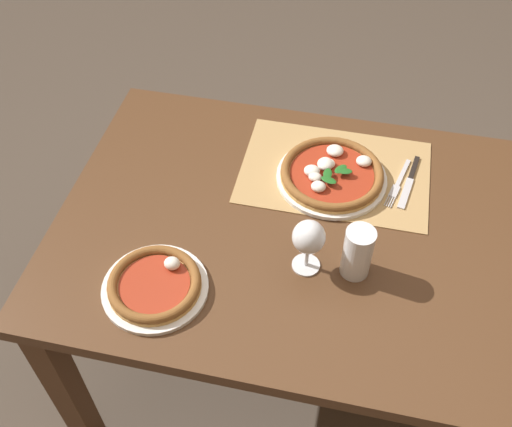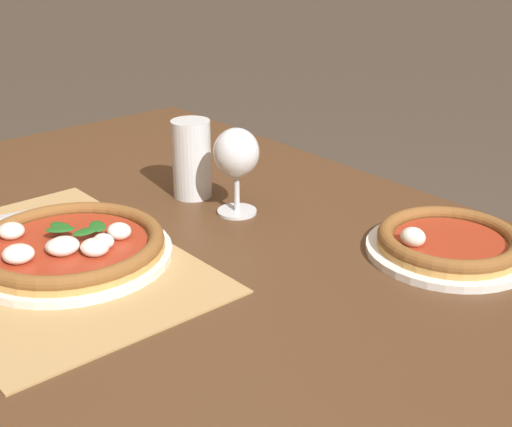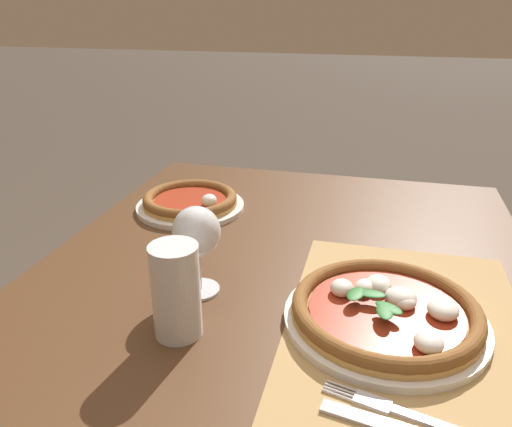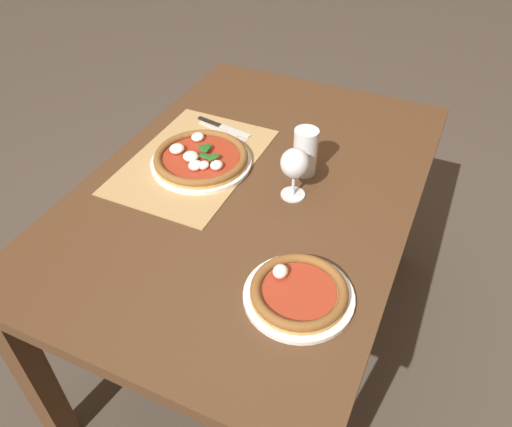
% 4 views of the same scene
% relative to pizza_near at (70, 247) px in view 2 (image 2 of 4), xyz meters
% --- Properties ---
extents(dining_table, '(1.36, 0.92, 0.74)m').
position_rel_pizza_near_xyz_m(dining_table, '(0.02, 0.18, -0.12)').
color(dining_table, '#4C301C').
rests_on(dining_table, ground).
extents(paper_placemat, '(0.53, 0.36, 0.00)m').
position_rel_pizza_near_xyz_m(paper_placemat, '(-0.01, -0.03, -0.02)').
color(paper_placemat, '#A88451').
rests_on(paper_placemat, dining_table).
extents(pizza_near, '(0.31, 0.31, 0.05)m').
position_rel_pizza_near_xyz_m(pizza_near, '(0.00, 0.00, 0.00)').
color(pizza_near, silver).
rests_on(pizza_near, paper_placemat).
extents(pizza_far, '(0.26, 0.26, 0.05)m').
position_rel_pizza_near_xyz_m(pizza_far, '(0.36, 0.46, -0.00)').
color(pizza_far, silver).
rests_on(pizza_far, dining_table).
extents(wine_glass, '(0.08, 0.08, 0.16)m').
position_rel_pizza_near_xyz_m(wine_glass, '(0.02, 0.31, 0.08)').
color(wine_glass, silver).
rests_on(wine_glass, dining_table).
extents(pint_glass, '(0.07, 0.07, 0.15)m').
position_rel_pizza_near_xyz_m(pint_glass, '(-0.10, 0.30, 0.05)').
color(pint_glass, silver).
rests_on(pint_glass, dining_table).
extents(fork, '(0.06, 0.20, 0.00)m').
position_rel_pizza_near_xyz_m(fork, '(-0.19, -0.02, -0.02)').
color(fork, '#B7B7BC').
rests_on(fork, paper_placemat).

